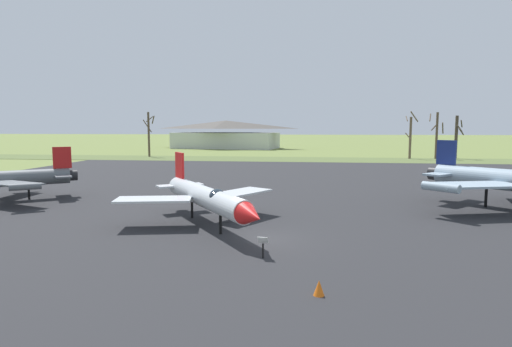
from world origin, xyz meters
TOP-DOWN VIEW (x-y plane):
  - ground_plane at (0.00, 0.00)m, footprint 600.00×600.00m
  - asphalt_apron at (0.00, 18.61)m, footprint 73.69×62.04m
  - grass_verge_strip at (0.00, 55.63)m, footprint 133.69×12.00m
  - jet_fighter_front_left at (-3.57, 2.64)m, footprint 9.79×11.43m
  - info_placard_front_left at (0.46, -3.10)m, footprint 0.49×0.30m
  - bare_tree_far_left at (-29.10, 58.78)m, footprint 2.22×2.34m
  - bare_tree_left_of_center at (20.79, 59.88)m, footprint 2.23×2.09m
  - bare_tree_center at (25.47, 60.16)m, footprint 3.03×2.97m
  - bare_tree_right_of_center at (29.27, 60.99)m, footprint 1.70×1.87m
  - visitor_building at (-20.87, 94.23)m, footprint 30.96×17.60m
  - traffic_cone at (2.91, -7.13)m, footprint 0.43×0.43m

SIDE VIEW (x-z plane):
  - ground_plane at x=0.00m, z-range 0.00..0.00m
  - asphalt_apron at x=0.00m, z-range 0.00..0.05m
  - grass_verge_strip at x=0.00m, z-range 0.00..0.06m
  - traffic_cone at x=2.91m, z-range 0.00..0.61m
  - info_placard_front_left at x=0.46m, z-range 0.12..1.17m
  - jet_fighter_front_left at x=-3.57m, z-range -0.28..3.92m
  - visitor_building at x=-20.87m, z-range -0.08..7.57m
  - bare_tree_right_of_center at x=29.27m, z-range 0.17..8.17m
  - bare_tree_left_of_center at x=20.79m, z-range -0.13..8.65m
  - bare_tree_center at x=25.47m, z-range 0.36..8.96m
  - bare_tree_far_left at x=-29.10m, z-range 0.36..9.18m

